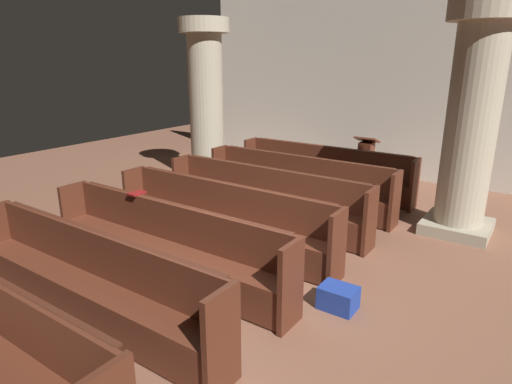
{
  "coord_description": "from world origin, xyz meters",
  "views": [
    {
      "loc": [
        3.05,
        -3.98,
        2.69
      ],
      "look_at": [
        -0.5,
        1.17,
        0.75
      ],
      "focal_mm": 30.6,
      "sensor_mm": 36.0,
      "label": 1
    }
  ],
  "objects_px": {
    "pew_row_0": "(324,169)",
    "pillar_aisle_side": "(472,119)",
    "pew_row_2": "(264,196)",
    "hymn_book": "(137,193)",
    "kneeler_box_blue": "(338,298)",
    "pew_row_4": "(165,241)",
    "pillar_far_side": "(206,99)",
    "pew_row_1": "(297,181)",
    "pew_row_5": "(88,277)",
    "lectern": "(365,165)",
    "pew_row_3": "(222,216)"
  },
  "relations": [
    {
      "from": "pew_row_0",
      "to": "pillar_aisle_side",
      "type": "height_order",
      "value": "pillar_aisle_side"
    },
    {
      "from": "pew_row_2",
      "to": "hymn_book",
      "type": "height_order",
      "value": "hymn_book"
    },
    {
      "from": "pillar_aisle_side",
      "to": "kneeler_box_blue",
      "type": "relative_size",
      "value": 8.62
    },
    {
      "from": "pew_row_4",
      "to": "pillar_far_side",
      "type": "bearing_deg",
      "value": 124.22
    },
    {
      "from": "pew_row_1",
      "to": "pew_row_2",
      "type": "height_order",
      "value": "same"
    },
    {
      "from": "pew_row_0",
      "to": "pew_row_4",
      "type": "distance_m",
      "value": 4.43
    },
    {
      "from": "pew_row_5",
      "to": "hymn_book",
      "type": "height_order",
      "value": "hymn_book"
    },
    {
      "from": "pew_row_4",
      "to": "hymn_book",
      "type": "bearing_deg",
      "value": 165.16
    },
    {
      "from": "hymn_book",
      "to": "pew_row_4",
      "type": "bearing_deg",
      "value": -14.84
    },
    {
      "from": "pew_row_0",
      "to": "hymn_book",
      "type": "xyz_separation_m",
      "value": [
        -0.68,
        -4.25,
        0.46
      ]
    },
    {
      "from": "pillar_far_side",
      "to": "pew_row_5",
      "type": "bearing_deg",
      "value": -62.09
    },
    {
      "from": "pew_row_2",
      "to": "hymn_book",
      "type": "xyz_separation_m",
      "value": [
        -0.68,
        -2.03,
        0.46
      ]
    },
    {
      "from": "pew_row_1",
      "to": "pillar_far_side",
      "type": "height_order",
      "value": "pillar_far_side"
    },
    {
      "from": "pillar_far_side",
      "to": "hymn_book",
      "type": "height_order",
      "value": "pillar_far_side"
    },
    {
      "from": "pew_row_0",
      "to": "hymn_book",
      "type": "distance_m",
      "value": 4.33
    },
    {
      "from": "pillar_aisle_side",
      "to": "pew_row_5",
      "type": "bearing_deg",
      "value": -119.12
    },
    {
      "from": "pew_row_0",
      "to": "pillar_aisle_side",
      "type": "relative_size",
      "value": 1.06
    },
    {
      "from": "pew_row_0",
      "to": "pew_row_5",
      "type": "height_order",
      "value": "same"
    },
    {
      "from": "pew_row_2",
      "to": "pillar_far_side",
      "type": "relative_size",
      "value": 1.06
    },
    {
      "from": "pew_row_2",
      "to": "lectern",
      "type": "xyz_separation_m",
      "value": [
        0.48,
        3.23,
        -0.05
      ]
    },
    {
      "from": "lectern",
      "to": "hymn_book",
      "type": "height_order",
      "value": "lectern"
    },
    {
      "from": "pew_row_3",
      "to": "pew_row_5",
      "type": "relative_size",
      "value": 1.0
    },
    {
      "from": "pew_row_3",
      "to": "lectern",
      "type": "relative_size",
      "value": 3.4
    },
    {
      "from": "pew_row_1",
      "to": "kneeler_box_blue",
      "type": "height_order",
      "value": "pew_row_1"
    },
    {
      "from": "pew_row_2",
      "to": "pew_row_5",
      "type": "relative_size",
      "value": 1.0
    },
    {
      "from": "pew_row_1",
      "to": "hymn_book",
      "type": "height_order",
      "value": "hymn_book"
    },
    {
      "from": "pew_row_4",
      "to": "lectern",
      "type": "distance_m",
      "value": 5.47
    },
    {
      "from": "pillar_far_side",
      "to": "pew_row_2",
      "type": "bearing_deg",
      "value": -32.42
    },
    {
      "from": "pew_row_1",
      "to": "pillar_far_side",
      "type": "bearing_deg",
      "value": 167.74
    },
    {
      "from": "pillar_aisle_side",
      "to": "kneeler_box_blue",
      "type": "distance_m",
      "value": 3.64
    },
    {
      "from": "pew_row_0",
      "to": "pew_row_3",
      "type": "distance_m",
      "value": 3.32
    },
    {
      "from": "hymn_book",
      "to": "lectern",
      "type": "bearing_deg",
      "value": 77.52
    },
    {
      "from": "pew_row_3",
      "to": "kneeler_box_blue",
      "type": "xyz_separation_m",
      "value": [
        2.08,
        -0.53,
        -0.37
      ]
    },
    {
      "from": "pew_row_1",
      "to": "lectern",
      "type": "distance_m",
      "value": 2.18
    },
    {
      "from": "pew_row_3",
      "to": "pillar_far_side",
      "type": "xyz_separation_m",
      "value": [
        -2.65,
        2.79,
        1.31
      ]
    },
    {
      "from": "pillar_far_side",
      "to": "lectern",
      "type": "bearing_deg",
      "value": 26.28
    },
    {
      "from": "pew_row_5",
      "to": "kneeler_box_blue",
      "type": "height_order",
      "value": "pew_row_5"
    },
    {
      "from": "pew_row_1",
      "to": "hymn_book",
      "type": "distance_m",
      "value": 3.25
    },
    {
      "from": "pew_row_3",
      "to": "hymn_book",
      "type": "relative_size",
      "value": 16.91
    },
    {
      "from": "pew_row_4",
      "to": "hymn_book",
      "type": "xyz_separation_m",
      "value": [
        -0.68,
        0.18,
        0.46
      ]
    },
    {
      "from": "pew_row_3",
      "to": "pillar_far_side",
      "type": "bearing_deg",
      "value": 133.53
    },
    {
      "from": "pew_row_5",
      "to": "kneeler_box_blue",
      "type": "relative_size",
      "value": 9.14
    },
    {
      "from": "hymn_book",
      "to": "kneeler_box_blue",
      "type": "xyz_separation_m",
      "value": [
        2.76,
        0.4,
        -0.83
      ]
    },
    {
      "from": "pew_row_2",
      "to": "pew_row_4",
      "type": "bearing_deg",
      "value": -90.0
    },
    {
      "from": "pillar_far_side",
      "to": "lectern",
      "type": "xyz_separation_m",
      "value": [
        3.13,
        1.55,
        -1.36
      ]
    },
    {
      "from": "pew_row_0",
      "to": "pillar_far_side",
      "type": "xyz_separation_m",
      "value": [
        -2.65,
        -0.53,
        1.31
      ]
    },
    {
      "from": "pew_row_0",
      "to": "hymn_book",
      "type": "height_order",
      "value": "hymn_book"
    },
    {
      "from": "pew_row_5",
      "to": "hymn_book",
      "type": "bearing_deg",
      "value": 117.95
    },
    {
      "from": "lectern",
      "to": "pew_row_2",
      "type": "bearing_deg",
      "value": -98.47
    },
    {
      "from": "pew_row_1",
      "to": "pew_row_5",
      "type": "bearing_deg",
      "value": -90.0
    }
  ]
}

